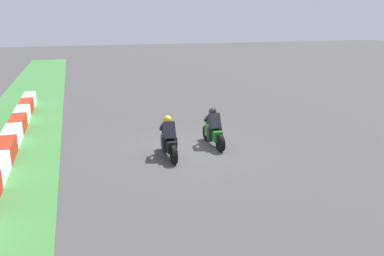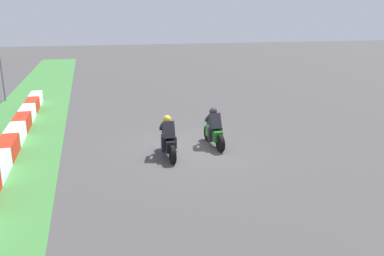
# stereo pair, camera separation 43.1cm
# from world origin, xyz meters

# --- Properties ---
(ground_plane) EXTENTS (120.00, 120.00, 0.00)m
(ground_plane) POSITION_xyz_m (0.00, 0.00, 0.00)
(ground_plane) COLOR #464444
(track_barrier) EXTENTS (21.96, 0.60, 0.64)m
(track_barrier) POSITION_xyz_m (-0.00, 6.52, 0.32)
(track_barrier) COLOR red
(track_barrier) RESTS_ON ground_plane
(rider_lane_a) EXTENTS (2.04, 0.55, 1.51)m
(rider_lane_a) POSITION_xyz_m (0.19, -1.03, 0.62)
(rider_lane_a) COLOR black
(rider_lane_a) RESTS_ON ground_plane
(rider_lane_b) EXTENTS (2.04, 0.54, 1.51)m
(rider_lane_b) POSITION_xyz_m (-0.53, 0.94, 0.62)
(rider_lane_b) COLOR black
(rider_lane_b) RESTS_ON ground_plane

